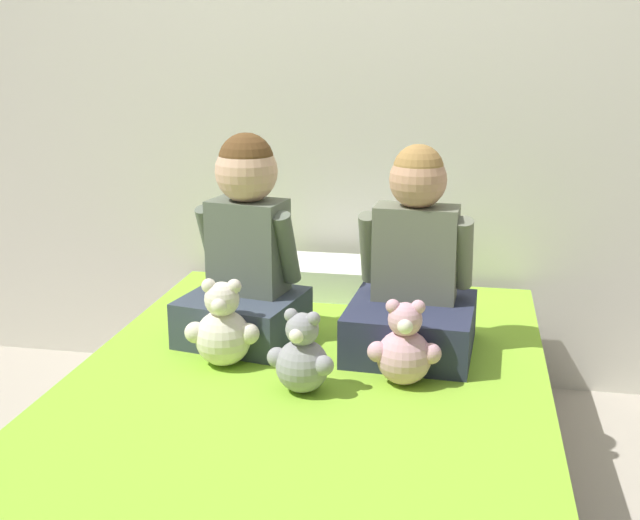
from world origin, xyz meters
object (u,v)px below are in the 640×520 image
Objects in this scene: child_on_right at (414,277)px; teddy_bear_held_by_right_child at (404,349)px; teddy_bear_held_by_left_child at (223,329)px; pillow_at_headboard at (349,278)px; teddy_bear_between_children at (302,358)px; child_on_left at (245,252)px; bed at (305,451)px.

child_on_right is 2.57× the size of teddy_bear_held_by_right_child.
teddy_bear_held_by_left_child reaches higher than pillow_at_headboard.
teddy_bear_held_by_left_child is at bearing 171.05° from teddy_bear_held_by_right_child.
teddy_bear_between_children is (-0.26, -0.36, -0.13)m from child_on_right.
teddy_bear_between_children is (0.25, -0.36, -0.18)m from child_on_left.
child_on_right is 0.58m from pillow_at_headboard.
pillow_at_headboard is at bearing 64.21° from teddy_bear_held_by_left_child.
child_on_left is at bearing -176.99° from child_on_right.
child_on_right reaches higher than teddy_bear_held_by_right_child.
child_on_right is at bearing 49.27° from bed.
teddy_bear_held_by_right_child is (-0.00, -0.26, -0.12)m from child_on_right.
teddy_bear_held_by_left_child is 1.13× the size of teddy_bear_between_children.
child_on_right reaches higher than teddy_bear_held_by_left_child.
teddy_bear_held_by_left_child is 0.76m from pillow_at_headboard.
pillow_at_headboard is at bearing 121.46° from child_on_right.
teddy_bear_between_children is at bearing -122.52° from child_on_right.
bed is 0.84m from pillow_at_headboard.
pillow_at_headboard reaches higher than bed.
teddy_bear_held_by_right_child is 1.05× the size of teddy_bear_between_children.
pillow_at_headboard is at bearing 103.91° from teddy_bear_between_children.
teddy_bear_between_children is (-0.26, -0.10, -0.00)m from teddy_bear_held_by_right_child.
bed is 3.75× the size of pillow_at_headboard.
bed is 0.59m from child_on_right.
bed is at bearing -175.35° from teddy_bear_held_by_right_child.
child_on_left is 0.59m from pillow_at_headboard.
child_on_left is 1.04× the size of child_on_right.
child_on_right is at bearing 84.36° from teddy_bear_held_by_right_child.
teddy_bear_between_children is at bearing -89.59° from pillow_at_headboard.
child_on_right is 1.18× the size of pillow_at_headboard.
child_on_right reaches higher than teddy_bear_between_children.
teddy_bear_held_by_right_child is at bearing -87.18° from child_on_right.
pillow_at_headboard is at bearing 90.00° from bed.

